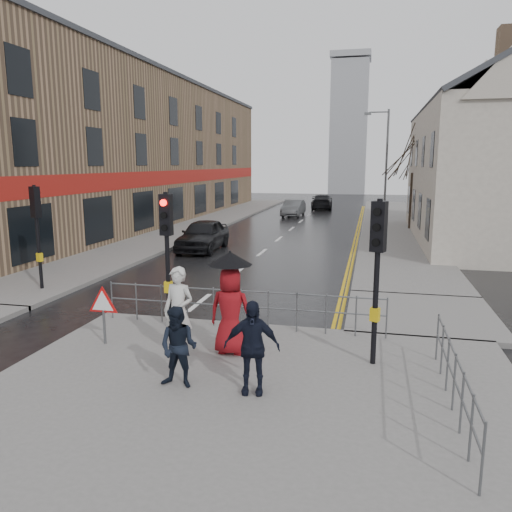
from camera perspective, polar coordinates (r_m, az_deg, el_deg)
The scene contains 24 objects.
ground at distance 12.85m, azimuth -10.99°, elevation -8.81°, with size 120.00×120.00×0.00m, color black.
near_pavement at distance 8.84m, azimuth -1.95°, elevation -17.40°, with size 10.00×9.00×0.14m, color #605E5B.
left_pavement at distance 36.18m, azimuth -5.67°, elevation 3.90°, with size 4.00×44.00×0.14m, color #605E5B.
right_pavement at distance 36.31m, azimuth 15.28°, elevation 3.60°, with size 4.00×40.00×0.14m, color #605E5B.
pavement_bridge_right at distance 14.71m, azimuth 18.29°, elevation -6.37°, with size 4.00×4.20×0.14m, color #605E5B.
building_left_terrace at distance 37.19m, azimuth -14.54°, elevation 11.41°, with size 8.00×42.00×10.00m, color #8A6B50.
building_right_cream at distance 29.87m, azimuth 26.99°, elevation 10.50°, with size 9.00×16.40×10.10m.
church_tower at distance 73.29m, azimuth 10.56°, elevation 14.10°, with size 5.00×5.00×18.00m, color #96999E.
traffic_signal_near_left at distance 12.36m, azimuth -10.17°, elevation 2.21°, with size 0.28×0.27×3.40m.
traffic_signal_near_right at distance 10.19m, azimuth 13.72°, elevation 0.32°, with size 0.34×0.33×3.40m.
traffic_signal_far_left at distance 17.65m, azimuth -23.78°, elevation 3.93°, with size 0.34×0.33×3.40m.
guard_railing_front at distance 12.50m, azimuth -1.77°, elevation -5.03°, with size 7.14×0.04×1.00m.
guard_railing_side at distance 9.07m, azimuth 21.79°, elevation -12.06°, with size 0.04×4.54×1.00m.
warning_sign at distance 11.87m, azimuth -17.08°, elevation -5.44°, with size 0.80×0.07×1.35m.
street_lamp at distance 39.05m, azimuth 14.44°, elevation 10.93°, with size 1.83×0.25×8.00m.
tree_near at distance 33.15m, azimuth 17.66°, elevation 11.64°, with size 2.40×2.40×6.58m.
tree_far at distance 41.15m, azimuth 17.45°, elevation 10.35°, with size 2.40×2.40×5.64m.
pedestrian_a at distance 10.85m, azimuth -8.83°, elevation -6.26°, with size 0.70×0.46×1.92m, color silver.
pedestrian_b at distance 9.39m, azimuth -8.84°, elevation -10.27°, with size 0.74×0.58×1.52m, color black.
pedestrian_with_umbrella at distance 10.73m, azimuth -2.93°, elevation -5.14°, with size 0.96×0.96×2.24m.
pedestrian_d at distance 9.02m, azimuth -0.49°, elevation -10.35°, with size 1.00×0.42×1.71m, color black.
car_parked at distance 24.64m, azimuth -6.08°, elevation 2.41°, with size 1.79×4.44×1.51m, color black.
car_mid at distance 40.67m, azimuth 4.29°, elevation 5.49°, with size 1.40×4.01×1.32m, color #4A4C4F.
car_far at distance 47.59m, azimuth 7.54°, elevation 6.19°, with size 1.92×4.73×1.37m, color black.
Camera 1 is at (5.04, -11.04, 4.21)m, focal length 35.00 mm.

